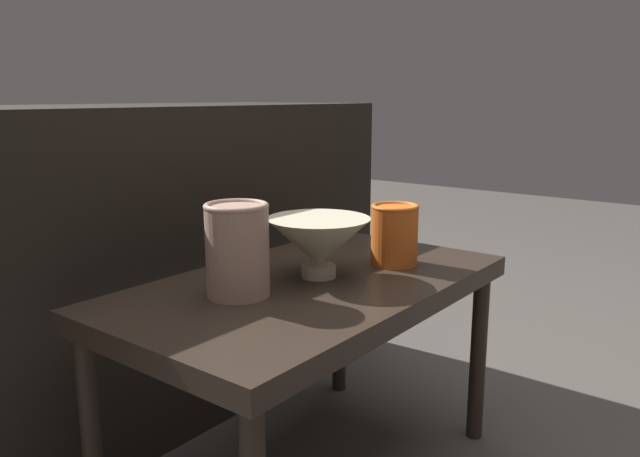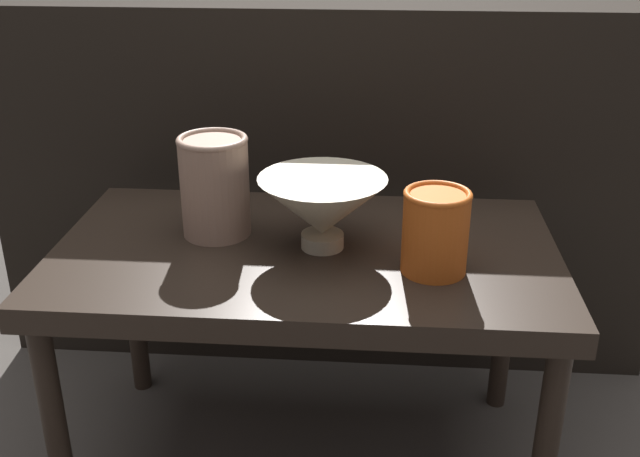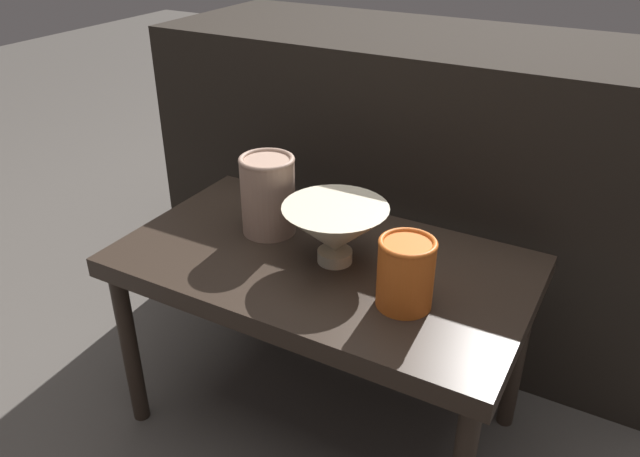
% 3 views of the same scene
% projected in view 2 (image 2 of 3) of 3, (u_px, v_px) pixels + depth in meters
% --- Properties ---
extents(table, '(0.80, 0.46, 0.43)m').
position_uv_depth(table, '(306.00, 272.00, 1.21)').
color(table, '#2D231C').
rests_on(table, ground_plane).
extents(couch_backdrop, '(1.37, 0.50, 0.75)m').
position_uv_depth(couch_backdrop, '(329.00, 163.00, 1.72)').
color(couch_backdrop, black).
rests_on(couch_backdrop, ground_plane).
extents(bowl, '(0.20, 0.20, 0.12)m').
position_uv_depth(bowl, '(322.00, 208.00, 1.16)').
color(bowl, beige).
rests_on(bowl, table).
extents(vase_textured_left, '(0.11, 0.11, 0.17)m').
position_uv_depth(vase_textured_left, '(215.00, 185.00, 1.21)').
color(vase_textured_left, tan).
rests_on(vase_textured_left, table).
extents(vase_colorful_right, '(0.10, 0.10, 0.13)m').
position_uv_depth(vase_colorful_right, '(435.00, 230.00, 1.09)').
color(vase_colorful_right, orange).
rests_on(vase_colorful_right, table).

